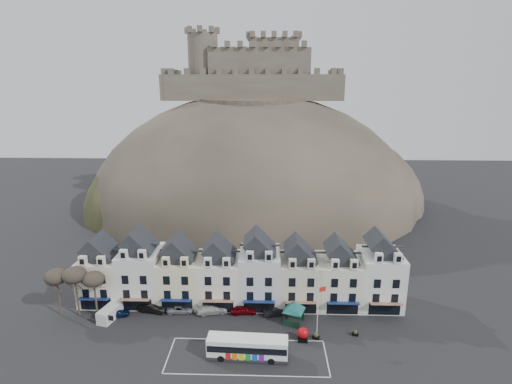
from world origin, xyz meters
TOP-DOWN VIEW (x-y plane):
  - ground at (0.00, 0.00)m, footprint 300.00×300.00m
  - coach_bay_markings at (2.00, 1.25)m, footprint 22.00×7.50m
  - townhouse_terrace at (0.15, 15.97)m, footprint 54.40×9.35m
  - castle_hill at (1.25, 68.95)m, footprint 100.00×76.00m
  - castle at (0.51, 75.93)m, footprint 50.20×22.20m
  - tree_left_far at (-29.00, 10.50)m, footprint 3.61×3.61m
  - tree_left_mid at (-26.00, 10.50)m, footprint 3.78×3.78m
  - tree_left_near at (-23.00, 10.50)m, footprint 3.43×3.43m
  - bus at (2.04, 1.09)m, footprint 11.20×3.11m
  - bus_shelter at (8.93, 9.50)m, footprint 5.80×5.80m
  - red_buoy at (10.00, 5.12)m, footprint 1.68×1.68m
  - flagpole at (12.25, 6.04)m, footprint 1.15×0.51m
  - white_van at (-20.60, 9.78)m, footprint 3.03×4.83m
  - planter_west at (12.00, 5.53)m, footprint 1.13×0.88m
  - planter_east at (18.00, 6.52)m, footprint 0.97×0.63m
  - car_navy at (-19.82, 10.30)m, footprint 4.35×3.00m
  - car_black at (-14.40, 11.98)m, footprint 4.88×2.52m
  - car_silver at (-9.60, 12.00)m, footprint 4.53×2.33m
  - car_white at (-4.40, 12.00)m, footprint 5.60×3.30m
  - car_maroon at (0.80, 12.00)m, footprint 4.47×2.07m
  - car_charcoal at (6.00, 11.65)m, footprint 4.06×2.25m

SIDE VIEW (x-z plane):
  - ground at x=0.00m, z-range 0.00..0.00m
  - coach_bay_markings at x=2.00m, z-range -0.01..0.01m
  - castle_hill at x=1.25m, z-range -33.89..34.11m
  - planter_east at x=18.00m, z-range -0.02..0.89m
  - planter_west at x=12.00m, z-range -0.02..0.99m
  - car_silver at x=-9.60m, z-range 0.00..1.24m
  - car_charcoal at x=6.00m, z-range 0.00..1.27m
  - car_navy at x=-19.82m, z-range 0.00..1.38m
  - car_maroon at x=0.80m, z-range 0.00..1.49m
  - car_white at x=-4.40m, z-range 0.00..1.52m
  - car_black at x=-14.40m, z-range 0.00..1.53m
  - white_van at x=-20.60m, z-range 0.00..2.05m
  - red_buoy at x=10.00m, z-range 0.02..2.10m
  - bus at x=2.04m, z-range 0.17..3.30m
  - bus_shelter at x=8.93m, z-range 1.08..4.99m
  - flagpole at x=12.25m, z-range 0.60..9.07m
  - townhouse_terrace at x=0.15m, z-range -0.60..11.20m
  - tree_left_near at x=-23.00m, z-range 2.64..10.47m
  - tree_left_far at x=-29.00m, z-range 2.78..11.02m
  - tree_left_mid at x=-26.00m, z-range 2.92..11.56m
  - castle at x=0.51m, z-range 29.19..51.19m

